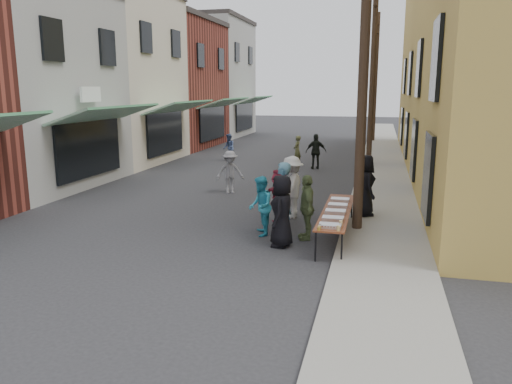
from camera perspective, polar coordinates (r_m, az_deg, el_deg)
The scene contains 27 objects.
ground at distance 12.03m, azimuth -10.37°, elevation -6.94°, with size 120.00×120.00×0.00m, color #28282B.
sidewalk at distance 25.64m, azimuth 14.28°, elevation 2.96°, with size 2.20×60.00×0.10m, color gray.
storefront_row at distance 29.32m, azimuth -16.72°, elevation 11.89°, with size 8.00×37.00×9.00m.
utility_pole_near at distance 13.38m, azimuth 12.23°, elevation 14.43°, with size 0.26×0.26×9.00m, color #2D2116.
utility_pole_mid at distance 25.37m, azimuth 13.18°, elevation 13.01°, with size 0.26×0.26×9.00m, color #2D2116.
utility_pole_far at distance 37.37m, azimuth 13.51°, elevation 12.51°, with size 0.26×0.26×9.00m, color #2D2116.
serving_table at distance 12.97m, azimuth 9.18°, elevation -2.24°, with size 0.70×4.00×0.75m.
catering_tray_sausage at distance 11.36m, azimuth 8.48°, elevation -3.83°, with size 0.50×0.33×0.08m, color maroon.
catering_tray_foil_b at distance 11.98m, azimuth 8.78°, elevation -3.01°, with size 0.50×0.33×0.08m, color #B2B2B7.
catering_tray_buns at distance 12.66m, azimuth 9.08°, elevation -2.22°, with size 0.50×0.33×0.08m, color tan.
catering_tray_foil_d at distance 13.34m, azimuth 9.34°, elevation -1.51°, with size 0.50×0.33×0.08m, color #B2B2B7.
catering_tray_buns_end at distance 14.02m, azimuth 9.58°, elevation -0.87°, with size 0.50×0.33×0.08m, color tan.
condiment_jar_a at distance 11.09m, azimuth 7.19°, elevation -4.17°, with size 0.07×0.07×0.08m, color #A57F26.
condiment_jar_b at distance 11.19m, azimuth 7.25°, elevation -4.03°, with size 0.07×0.07×0.08m, color #A57F26.
condiment_jar_c at distance 11.28m, azimuth 7.31°, elevation -3.90°, with size 0.07×0.07×0.08m, color #A57F26.
cup_stack at distance 11.10m, azimuth 9.38°, elevation -4.12°, with size 0.08×0.08×0.12m, color tan.
guest_front_a at distance 12.16m, azimuth 2.96°, elevation -2.18°, with size 0.87×0.57×1.78m, color black.
guest_front_b at distance 13.23m, azimuth 2.97°, elevation -0.71°, with size 0.70×0.46×1.93m, color teal.
guest_front_c at distance 13.07m, azimuth 0.51°, elevation -1.62°, with size 0.77×0.60×1.58m, color teal.
guest_front_d at distance 14.87m, azimuth 4.11°, elevation 0.55°, with size 1.20×0.69×1.86m, color beige.
guest_front_e at distance 12.80m, azimuth 5.81°, elevation -1.75°, with size 0.98×0.41×1.68m, color #596A3D.
guest_queue_back at distance 14.17m, azimuth 2.67°, elevation -0.53°, with size 1.49×0.47×1.61m, color maroon.
server at distance 15.09m, azimuth 12.35°, elevation 0.75°, with size 0.88×0.58×1.81m, color black.
passerby_left at distance 18.46m, azimuth -3.00°, elevation 2.30°, with size 1.02×0.58×1.57m, color slate.
passerby_mid at distance 24.13m, azimuth 6.87°, elevation 4.61°, with size 0.99×0.41×1.69m, color black.
passerby_right at distance 25.41m, azimuth 4.72°, elevation 4.78°, with size 0.54×0.35×1.48m, color #4F522F.
passerby_far at distance 26.70m, azimuth -3.13°, elevation 5.11°, with size 0.71×0.55×1.45m, color #41537F.
Camera 1 is at (4.78, -10.36, 3.82)m, focal length 35.00 mm.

